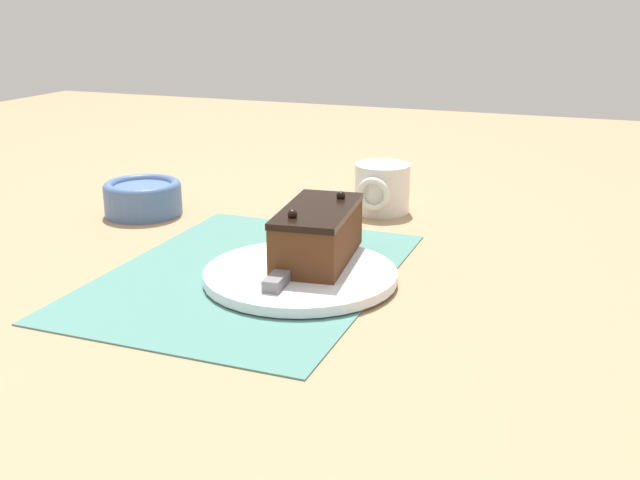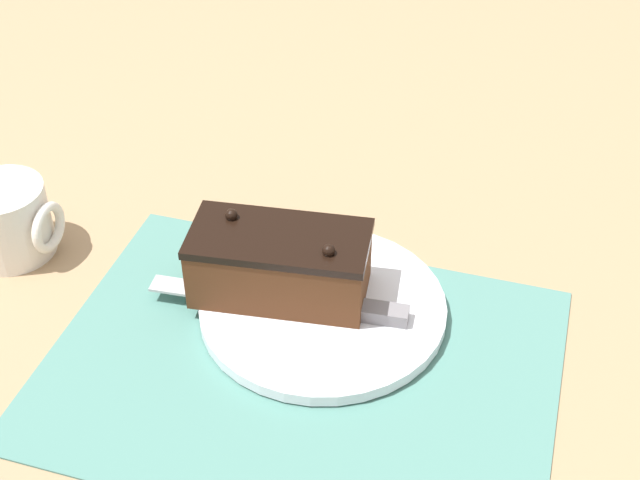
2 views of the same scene
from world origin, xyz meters
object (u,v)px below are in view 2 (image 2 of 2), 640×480
object	(u,v)px
coffee_mug	(9,221)
chocolate_cake	(280,263)
serving_knife	(321,306)
cake_plate	(325,308)

from	to	relation	value
coffee_mug	chocolate_cake	bearing A→B (deg)	0.63
chocolate_cake	serving_knife	world-z (taller)	chocolate_cake
chocolate_cake	serving_knife	bearing A→B (deg)	-17.77
cake_plate	coffee_mug	distance (m)	0.34
cake_plate	chocolate_cake	world-z (taller)	chocolate_cake
cake_plate	chocolate_cake	xyz separation A→B (m)	(-0.05, 0.01, 0.04)
chocolate_cake	cake_plate	bearing A→B (deg)	-6.86
coffee_mug	cake_plate	bearing A→B (deg)	-0.39
chocolate_cake	coffee_mug	distance (m)	0.30
cake_plate	serving_knife	size ratio (longest dim) A/B	0.94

